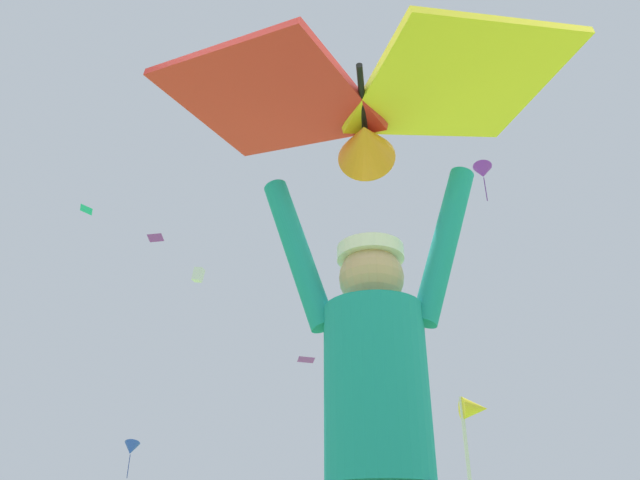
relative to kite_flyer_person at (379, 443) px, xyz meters
name	(u,v)px	position (x,y,z in m)	size (l,w,h in m)	color
kite_flyer_person	(379,443)	(0.00, 0.00, 0.00)	(0.81, 0.40, 1.92)	#424751
held_stunt_kite	(363,106)	(-0.01, -0.07, 1.28)	(1.71, 1.06, 0.40)	black
distant_kite_white_high_left	(313,313)	(2.00, 29.76, 11.71)	(0.46, 0.66, 0.75)	white
distant_kite_purple_mid_right	(483,172)	(9.40, 20.48, 15.63)	(1.26, 1.27, 2.11)	purple
distant_kite_purple_far_center	(156,237)	(-4.25, 15.27, 8.66)	(0.66, 0.66, 0.12)	purple
distant_kite_white_overhead_distant	(198,275)	(-4.84, 30.18, 14.06)	(0.75, 0.69, 0.88)	white
distant_kite_purple_high_right	(306,359)	(0.95, 19.06, 5.85)	(0.84, 0.84, 0.12)	purple
distant_kite_blue_mid_left	(131,448)	(-8.20, 34.41, 4.82)	(1.21, 1.35, 2.12)	blue
distant_kite_teal_low_right	(87,209)	(-9.50, 23.21, 14.19)	(0.78, 0.81, 0.30)	#19B2AD
marker_flag	(474,424)	(1.82, 4.31, 0.87)	(0.30, 0.24, 2.09)	silver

